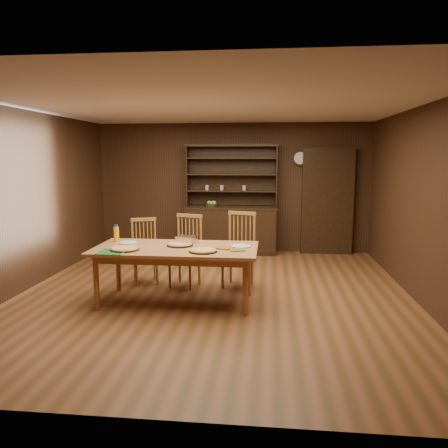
# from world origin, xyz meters

# --- Properties ---
(floor) EXTENTS (6.00, 6.00, 0.00)m
(floor) POSITION_xyz_m (0.00, 0.00, 0.00)
(floor) COLOR brown
(floor) RESTS_ON ground
(room_shell) EXTENTS (6.00, 6.00, 6.00)m
(room_shell) POSITION_xyz_m (0.00, 0.00, 1.58)
(room_shell) COLOR silver
(room_shell) RESTS_ON floor
(china_hutch) EXTENTS (1.84, 0.52, 2.17)m
(china_hutch) POSITION_xyz_m (-0.00, 2.75, 0.60)
(china_hutch) COLOR #311E10
(china_hutch) RESTS_ON floor
(doorway) EXTENTS (1.00, 0.18, 2.10)m
(doorway) POSITION_xyz_m (1.90, 2.90, 1.05)
(doorway) COLOR #311E10
(doorway) RESTS_ON floor
(wall_clock) EXTENTS (0.30, 0.05, 0.30)m
(wall_clock) POSITION_xyz_m (1.35, 2.96, 1.90)
(wall_clock) COLOR #311E10
(wall_clock) RESTS_ON room_shell
(dining_table) EXTENTS (2.14, 1.07, 0.75)m
(dining_table) POSITION_xyz_m (-0.45, -0.38, 0.68)
(dining_table) COLOR #A76B3A
(dining_table) RESTS_ON floor
(chair_left) EXTENTS (0.52, 0.51, 0.99)m
(chair_left) POSITION_xyz_m (-1.14, 0.53, 0.52)
(chair_left) COLOR olive
(chair_left) RESTS_ON floor
(chair_center) EXTENTS (0.54, 0.53, 1.07)m
(chair_center) POSITION_xyz_m (-0.46, 0.43, 0.57)
(chair_center) COLOR olive
(chair_center) RESTS_ON floor
(chair_right) EXTENTS (0.56, 0.55, 1.11)m
(chair_right) POSITION_xyz_m (0.33, 0.49, 0.59)
(chair_right) COLOR olive
(chair_right) RESTS_ON floor
(pizza_left) EXTENTS (0.37, 0.37, 0.04)m
(pizza_left) POSITION_xyz_m (-1.06, -0.63, 0.77)
(pizza_left) COLOR black
(pizza_left) RESTS_ON dining_table
(pizza_right) EXTENTS (0.36, 0.36, 0.04)m
(pizza_right) POSITION_xyz_m (-0.05, -0.62, 0.77)
(pizza_right) COLOR black
(pizza_right) RESTS_ON dining_table
(pizza_center) EXTENTS (0.35, 0.35, 0.04)m
(pizza_center) POSITION_xyz_m (-0.42, -0.28, 0.77)
(pizza_center) COLOR black
(pizza_center) RESTS_ON dining_table
(cooling_rack) EXTENTS (0.39, 0.39, 0.01)m
(cooling_rack) POSITION_xyz_m (-1.18, -0.77, 0.76)
(cooling_rack) COLOR #0DB54B
(cooling_rack) RESTS_ON dining_table
(plate_left) EXTENTS (0.26, 0.26, 0.02)m
(plate_left) POSITION_xyz_m (-1.16, -0.18, 0.76)
(plate_left) COLOR white
(plate_left) RESTS_ON dining_table
(plate_right) EXTENTS (0.27, 0.27, 0.02)m
(plate_right) POSITION_xyz_m (0.40, -0.26, 0.76)
(plate_right) COLOR white
(plate_right) RESTS_ON dining_table
(foil_dish) EXTENTS (0.29, 0.23, 0.10)m
(foil_dish) POSITION_xyz_m (-0.37, -0.10, 0.80)
(foil_dish) COLOR silver
(foil_dish) RESTS_ON dining_table
(juice_bottle) EXTENTS (0.07, 0.07, 0.24)m
(juice_bottle) POSITION_xyz_m (-1.36, -0.09, 0.86)
(juice_bottle) COLOR #FCB50D
(juice_bottle) RESTS_ON dining_table
(pot_holder_a) EXTENTS (0.23, 0.23, 0.01)m
(pot_holder_a) POSITION_xyz_m (0.36, -0.48, 0.76)
(pot_holder_a) COLOR red
(pot_holder_a) RESTS_ON dining_table
(pot_holder_b) EXTENTS (0.26, 0.26, 0.01)m
(pot_holder_b) POSITION_xyz_m (0.19, -0.38, 0.76)
(pot_holder_b) COLOR red
(pot_holder_b) RESTS_ON dining_table
(fruit_bowl) EXTENTS (0.25, 0.25, 0.12)m
(fruit_bowl) POSITION_xyz_m (-0.39, 2.69, 0.99)
(fruit_bowl) COLOR black
(fruit_bowl) RESTS_ON china_hutch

